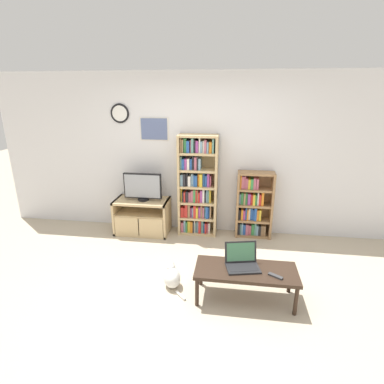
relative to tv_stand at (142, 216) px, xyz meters
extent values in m
plane|color=#BCAD93|center=(0.96, -1.55, -0.29)|extent=(18.00, 18.00, 0.00)
cube|color=silver|center=(0.96, 0.31, 1.01)|extent=(6.92, 0.06, 2.60)
torus|color=black|center=(-0.37, 0.27, 1.66)|extent=(0.31, 0.03, 0.31)
cylinder|color=white|center=(-0.37, 0.27, 1.66)|extent=(0.25, 0.02, 0.25)
cube|color=silver|center=(0.19, 0.28, 1.42)|extent=(0.47, 0.01, 0.37)
cube|color=slate|center=(0.19, 0.27, 1.42)|extent=(0.43, 0.02, 0.34)
cube|color=tan|center=(-0.43, 0.02, 0.00)|extent=(0.04, 0.49, 0.58)
cube|color=tan|center=(0.43, 0.02, 0.00)|extent=(0.04, 0.49, 0.58)
cube|color=tan|center=(0.00, 0.02, 0.27)|extent=(0.90, 0.49, 0.04)
cube|color=tan|center=(0.00, 0.02, -0.28)|extent=(0.90, 0.49, 0.04)
cube|color=tan|center=(0.00, 0.02, 0.05)|extent=(0.82, 0.45, 0.04)
cube|color=tan|center=(-0.21, -0.22, -0.10)|extent=(0.40, 0.02, 0.31)
cube|color=tan|center=(0.21, -0.22, -0.10)|extent=(0.40, 0.02, 0.31)
cylinder|color=black|center=(0.04, 0.00, 0.31)|extent=(0.18, 0.18, 0.04)
cube|color=black|center=(0.04, 0.00, 0.54)|extent=(0.62, 0.05, 0.42)
cube|color=#9399A3|center=(0.04, -0.03, 0.54)|extent=(0.59, 0.01, 0.38)
cube|color=tan|center=(0.63, 0.11, 0.54)|extent=(0.04, 0.30, 1.66)
cube|color=tan|center=(1.22, 0.11, 0.54)|extent=(0.04, 0.30, 1.66)
cube|color=tan|center=(0.93, 0.25, 0.54)|extent=(0.63, 0.02, 1.66)
cube|color=tan|center=(0.93, 0.11, -0.28)|extent=(0.55, 0.27, 0.04)
cube|color=tan|center=(0.93, 0.11, -0.01)|extent=(0.55, 0.27, 0.04)
cube|color=tan|center=(0.93, 0.11, 0.26)|extent=(0.55, 0.27, 0.04)
cube|color=tan|center=(0.93, 0.11, 0.54)|extent=(0.55, 0.27, 0.04)
cube|color=tan|center=(0.93, 0.11, 0.81)|extent=(0.55, 0.27, 0.04)
cube|color=tan|center=(0.93, 0.11, 1.08)|extent=(0.55, 0.27, 0.04)
cube|color=tan|center=(0.93, 0.11, 1.35)|extent=(0.55, 0.27, 0.04)
cube|color=#B75B70|center=(0.68, 0.12, -0.17)|extent=(0.04, 0.23, 0.17)
cube|color=#759EB7|center=(0.72, 0.12, -0.15)|extent=(0.03, 0.22, 0.21)
cube|color=#388947|center=(0.75, 0.12, -0.17)|extent=(0.03, 0.22, 0.18)
cube|color=gold|center=(0.79, 0.12, -0.16)|extent=(0.04, 0.21, 0.19)
cube|color=orange|center=(0.84, 0.12, -0.16)|extent=(0.04, 0.23, 0.19)
cube|color=#232328|center=(0.87, 0.12, -0.16)|extent=(0.02, 0.24, 0.19)
cube|color=white|center=(0.89, 0.13, -0.15)|extent=(0.02, 0.21, 0.22)
cube|color=#5B9389|center=(0.91, 0.13, -0.17)|extent=(0.02, 0.20, 0.17)
cube|color=#759EB7|center=(0.94, 0.13, -0.16)|extent=(0.03, 0.19, 0.20)
cube|color=red|center=(0.97, 0.12, -0.15)|extent=(0.04, 0.24, 0.21)
cube|color=#5B9389|center=(1.02, 0.12, -0.15)|extent=(0.03, 0.21, 0.22)
cube|color=#2856A8|center=(1.05, 0.13, -0.18)|extent=(0.02, 0.20, 0.17)
cube|color=red|center=(1.07, 0.12, -0.17)|extent=(0.03, 0.23, 0.17)
cube|color=#B75B70|center=(1.10, 0.13, -0.18)|extent=(0.03, 0.19, 0.17)
cube|color=white|center=(1.13, 0.13, -0.17)|extent=(0.03, 0.20, 0.17)
cube|color=red|center=(0.68, 0.12, 0.10)|extent=(0.04, 0.23, 0.17)
cube|color=red|center=(0.71, 0.12, 0.10)|extent=(0.02, 0.22, 0.17)
cube|color=red|center=(0.75, 0.12, 0.12)|extent=(0.04, 0.23, 0.23)
cube|color=#93704C|center=(0.79, 0.12, 0.12)|extent=(0.04, 0.23, 0.22)
cube|color=#9E4293|center=(0.83, 0.13, 0.10)|extent=(0.02, 0.20, 0.17)
cube|color=#759EB7|center=(0.85, 0.13, 0.10)|extent=(0.02, 0.21, 0.17)
cube|color=red|center=(0.89, 0.12, 0.12)|extent=(0.04, 0.24, 0.22)
cube|color=gold|center=(0.93, 0.12, 0.10)|extent=(0.03, 0.24, 0.18)
cube|color=#9E4293|center=(0.97, 0.12, 0.10)|extent=(0.03, 0.21, 0.18)
cube|color=#93704C|center=(1.00, 0.13, 0.12)|extent=(0.03, 0.21, 0.21)
cube|color=#B75B70|center=(1.03, 0.12, 0.11)|extent=(0.03, 0.22, 0.19)
cube|color=#5B9389|center=(1.06, 0.13, 0.11)|extent=(0.02, 0.19, 0.20)
cube|color=#2856A8|center=(1.09, 0.12, 0.11)|extent=(0.04, 0.23, 0.20)
cube|color=#2856A8|center=(1.12, 0.13, 0.11)|extent=(0.02, 0.20, 0.19)
cube|color=#93704C|center=(1.15, 0.12, 0.12)|extent=(0.02, 0.22, 0.22)
cube|color=gold|center=(0.67, 0.13, 0.39)|extent=(0.02, 0.19, 0.22)
cube|color=#232328|center=(0.69, 0.12, 0.37)|extent=(0.02, 0.22, 0.17)
cube|color=red|center=(0.72, 0.12, 0.37)|extent=(0.02, 0.24, 0.17)
cube|color=#232328|center=(0.76, 0.12, 0.37)|extent=(0.04, 0.22, 0.18)
cube|color=#B75B70|center=(0.80, 0.13, 0.37)|extent=(0.04, 0.21, 0.17)
cube|color=#B75B70|center=(0.84, 0.12, 0.38)|extent=(0.04, 0.21, 0.19)
cube|color=#388947|center=(0.88, 0.12, 0.39)|extent=(0.04, 0.22, 0.21)
cube|color=red|center=(0.91, 0.12, 0.39)|extent=(0.02, 0.23, 0.21)
cube|color=#93704C|center=(0.93, 0.13, 0.39)|extent=(0.02, 0.21, 0.20)
cube|color=red|center=(0.96, 0.12, 0.37)|extent=(0.03, 0.22, 0.17)
cube|color=#9E4293|center=(0.99, 0.12, 0.38)|extent=(0.04, 0.21, 0.20)
cube|color=white|center=(1.03, 0.12, 0.39)|extent=(0.03, 0.23, 0.22)
cube|color=#232328|center=(1.06, 0.13, 0.37)|extent=(0.02, 0.19, 0.17)
cube|color=#759EB7|center=(1.08, 0.13, 0.39)|extent=(0.02, 0.20, 0.22)
cube|color=#5B9389|center=(1.11, 0.12, 0.38)|extent=(0.02, 0.22, 0.20)
cube|color=gold|center=(1.13, 0.13, 0.39)|extent=(0.03, 0.20, 0.21)
cube|color=#759EB7|center=(0.68, 0.12, 0.65)|extent=(0.04, 0.23, 0.19)
cube|color=#232328|center=(0.72, 0.12, 0.65)|extent=(0.04, 0.24, 0.20)
cube|color=#232328|center=(0.76, 0.13, 0.66)|extent=(0.03, 0.20, 0.21)
cube|color=white|center=(0.80, 0.12, 0.64)|extent=(0.04, 0.24, 0.17)
cube|color=#759EB7|center=(0.84, 0.13, 0.65)|extent=(0.04, 0.19, 0.20)
cube|color=#2856A8|center=(0.88, 0.12, 0.64)|extent=(0.02, 0.22, 0.18)
cube|color=#2856A8|center=(0.91, 0.12, 0.64)|extent=(0.04, 0.22, 0.18)
cube|color=orange|center=(0.95, 0.13, 0.65)|extent=(0.03, 0.19, 0.20)
cube|color=gold|center=(0.99, 0.12, 0.66)|extent=(0.04, 0.24, 0.21)
cube|color=#2856A8|center=(1.03, 0.13, 0.66)|extent=(0.03, 0.19, 0.20)
cube|color=#2856A8|center=(1.06, 0.13, 0.64)|extent=(0.03, 0.20, 0.18)
cube|color=#9E4293|center=(1.10, 0.12, 0.66)|extent=(0.03, 0.22, 0.21)
cube|color=#B75B70|center=(1.13, 0.13, 0.64)|extent=(0.02, 0.19, 0.18)
cube|color=#5B9389|center=(0.67, 0.13, 0.92)|extent=(0.02, 0.21, 0.20)
cube|color=#2856A8|center=(0.70, 0.12, 0.91)|extent=(0.04, 0.22, 0.17)
cube|color=#9E4293|center=(0.74, 0.12, 0.91)|extent=(0.04, 0.22, 0.17)
cube|color=white|center=(0.78, 0.12, 0.91)|extent=(0.04, 0.23, 0.18)
cube|color=#2856A8|center=(0.82, 0.13, 0.91)|extent=(0.03, 0.20, 0.17)
cube|color=#232328|center=(0.86, 0.13, 0.93)|extent=(0.04, 0.19, 0.21)
cube|color=#B75B70|center=(0.90, 0.12, 0.93)|extent=(0.04, 0.23, 0.20)
cube|color=#232328|center=(0.93, 0.12, 0.93)|extent=(0.03, 0.22, 0.22)
cube|color=#759EB7|center=(0.96, 0.12, 0.91)|extent=(0.03, 0.23, 0.18)
cube|color=#93704C|center=(0.67, 0.12, 1.20)|extent=(0.02, 0.22, 0.22)
cube|color=#93704C|center=(0.70, 0.12, 1.19)|extent=(0.02, 0.23, 0.20)
cube|color=#388947|center=(0.73, 0.13, 1.20)|extent=(0.04, 0.20, 0.21)
cube|color=#2856A8|center=(0.78, 0.12, 1.19)|extent=(0.04, 0.24, 0.18)
cube|color=#B75B70|center=(0.82, 0.13, 1.19)|extent=(0.02, 0.19, 0.19)
cube|color=#5B9389|center=(0.85, 0.12, 1.21)|extent=(0.03, 0.23, 0.22)
cube|color=#232328|center=(0.88, 0.13, 1.19)|extent=(0.02, 0.19, 0.20)
cube|color=#9E4293|center=(0.92, 0.13, 1.19)|extent=(0.04, 0.20, 0.18)
cube|color=white|center=(0.95, 0.13, 1.21)|extent=(0.02, 0.19, 0.22)
cube|color=#759EB7|center=(0.98, 0.13, 1.18)|extent=(0.03, 0.20, 0.18)
cube|color=white|center=(1.02, 0.13, 1.19)|extent=(0.03, 0.19, 0.18)
cube|color=#B75B70|center=(1.05, 0.12, 1.19)|extent=(0.03, 0.22, 0.20)
cube|color=#759EB7|center=(1.08, 0.12, 1.18)|extent=(0.03, 0.24, 0.17)
cube|color=orange|center=(1.12, 0.13, 1.18)|extent=(0.04, 0.21, 0.17)
cube|color=#5B9389|center=(1.17, 0.12, 1.21)|extent=(0.03, 0.22, 0.22)
cube|color=#9E754C|center=(1.58, 0.13, 0.25)|extent=(0.04, 0.26, 1.09)
cube|color=#9E754C|center=(2.12, 0.13, 0.25)|extent=(0.04, 0.26, 1.09)
cube|color=#9E754C|center=(1.85, 0.25, 0.25)|extent=(0.58, 0.02, 1.09)
cube|color=#9E754C|center=(1.85, 0.13, -0.28)|extent=(0.51, 0.22, 0.04)
cube|color=#9E754C|center=(1.85, 0.13, -0.01)|extent=(0.51, 0.22, 0.04)
cube|color=#9E754C|center=(1.85, 0.13, 0.25)|extent=(0.51, 0.22, 0.04)
cube|color=#9E754C|center=(1.85, 0.13, 0.52)|extent=(0.51, 0.22, 0.04)
cube|color=#9E754C|center=(1.85, 0.13, 0.78)|extent=(0.51, 0.22, 0.04)
cube|color=#232328|center=(1.62, 0.14, -0.16)|extent=(0.04, 0.19, 0.19)
cube|color=#5B9389|center=(1.65, 0.14, -0.17)|extent=(0.02, 0.17, 0.18)
cube|color=#759EB7|center=(1.67, 0.14, -0.15)|extent=(0.02, 0.19, 0.21)
cube|color=#2856A8|center=(1.71, 0.14, -0.17)|extent=(0.04, 0.18, 0.17)
cube|color=#B75B70|center=(1.75, 0.14, -0.17)|extent=(0.04, 0.20, 0.18)
cube|color=#B75B70|center=(1.80, 0.15, -0.18)|extent=(0.04, 0.17, 0.16)
cube|color=#388947|center=(1.85, 0.14, -0.17)|extent=(0.04, 0.17, 0.19)
cube|color=#5B9389|center=(1.89, 0.14, -0.15)|extent=(0.03, 0.17, 0.22)
cube|color=#759EB7|center=(1.92, 0.14, -0.17)|extent=(0.03, 0.18, 0.17)
cube|color=#232328|center=(1.96, 0.14, -0.17)|extent=(0.04, 0.18, 0.17)
cube|color=#93704C|center=(2.00, 0.15, -0.17)|extent=(0.04, 0.17, 0.17)
cube|color=#93704C|center=(2.04, 0.14, -0.17)|extent=(0.03, 0.18, 0.17)
cube|color=#232328|center=(1.62, 0.14, 0.09)|extent=(0.04, 0.17, 0.16)
cube|color=orange|center=(1.66, 0.14, 0.10)|extent=(0.03, 0.20, 0.18)
cube|color=#9E4293|center=(1.69, 0.14, 0.09)|extent=(0.03, 0.17, 0.16)
cube|color=#2856A8|center=(1.72, 0.15, 0.11)|extent=(0.02, 0.16, 0.21)
cube|color=orange|center=(1.75, 0.14, 0.10)|extent=(0.02, 0.21, 0.18)
cube|color=white|center=(1.78, 0.15, 0.10)|extent=(0.03, 0.16, 0.20)
cube|color=#2856A8|center=(1.81, 0.15, 0.11)|extent=(0.04, 0.16, 0.20)
cube|color=#2856A8|center=(1.84, 0.14, 0.10)|extent=(0.02, 0.17, 0.18)
cube|color=#2856A8|center=(1.87, 0.14, 0.11)|extent=(0.04, 0.20, 0.21)
cube|color=orange|center=(1.91, 0.14, 0.10)|extent=(0.03, 0.18, 0.18)
cube|color=gold|center=(1.95, 0.14, 0.10)|extent=(0.03, 0.18, 0.18)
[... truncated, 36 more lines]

